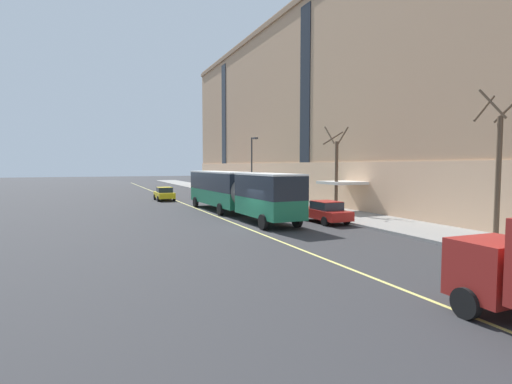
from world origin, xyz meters
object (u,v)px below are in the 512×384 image
object	(u,v)px
parked_car_green_2	(277,203)
street_tree_near_corner	(497,168)
street_tree_mid_block	(336,170)
parked_car_white_3	(222,192)
parked_car_green_4	(244,196)
parked_car_red_0	(203,188)
taxi_cab	(164,194)
street_lamp	(253,162)
city_bus	(236,190)
parked_car_red_5	(325,212)

from	to	relation	value
parked_car_green_2	street_tree_near_corner	world-z (taller)	street_tree_near_corner
street_tree_mid_block	parked_car_white_3	bearing A→B (deg)	100.18
parked_car_white_3	parked_car_green_4	distance (m)	7.78
parked_car_red_0	taxi_cab	bearing A→B (deg)	-127.54
parked_car_white_3	street_tree_mid_block	size ratio (longest dim) A/B	0.63
parked_car_white_3	parked_car_green_2	bearing A→B (deg)	-90.55
street_lamp	city_bus	bearing A→B (deg)	-118.76
parked_car_red_5	taxi_cab	xyz separation A→B (m)	(-7.33, 22.68, -0.00)
parked_car_green_2	taxi_cab	bearing A→B (deg)	115.32
parked_car_white_3	parked_car_red_5	distance (m)	23.56
parked_car_white_3	parked_car_green_4	size ratio (longest dim) A/B	1.00
parked_car_red_0	street_tree_near_corner	xyz separation A→B (m)	(3.67, -42.33, 3.17)
parked_car_red_0	parked_car_red_5	bearing A→B (deg)	-89.75
parked_car_green_2	street_tree_near_corner	xyz separation A→B (m)	(3.68, -17.81, 3.18)
city_bus	parked_car_red_0	world-z (taller)	city_bus
parked_car_green_4	parked_car_red_5	xyz separation A→B (m)	(0.07, -15.77, 0.00)
parked_car_green_4	street_tree_near_corner	world-z (taller)	street_tree_near_corner
parked_car_red_0	taxi_cab	distance (m)	11.80
city_bus	street_lamp	size ratio (longest dim) A/B	2.59
city_bus	taxi_cab	bearing A→B (deg)	100.33
parked_car_red_5	parked_car_white_3	bearing A→B (deg)	90.00
street_lamp	parked_car_green_2	bearing A→B (deg)	-100.44
city_bus	street_lamp	distance (m)	12.91
parked_car_green_2	taxi_cab	size ratio (longest dim) A/B	1.08
taxi_cab	street_tree_near_corner	size ratio (longest dim) A/B	0.54
parked_car_white_3	taxi_cab	distance (m)	7.38
parked_car_green_4	parked_car_green_2	bearing A→B (deg)	-90.58
parked_car_green_4	street_tree_near_corner	distance (m)	26.51
street_tree_mid_block	street_lamp	world-z (taller)	street_tree_mid_block
parked_car_green_2	street_tree_mid_block	xyz separation A→B (m)	(3.69, -3.65, 2.89)
taxi_cab	street_tree_mid_block	world-z (taller)	street_tree_mid_block
parked_car_green_4	street_lamp	xyz separation A→B (m)	(1.78, 1.87, 3.69)
taxi_cab	street_lamp	distance (m)	10.98
street_tree_mid_block	street_lamp	distance (m)	13.92
parked_car_red_5	street_tree_mid_block	world-z (taller)	street_tree_mid_block
parked_car_white_3	parked_car_red_5	size ratio (longest dim) A/B	0.99
parked_car_red_0	parked_car_red_5	world-z (taller)	same
parked_car_red_5	street_lamp	size ratio (longest dim) A/B	0.64
parked_car_red_0	taxi_cab	xyz separation A→B (m)	(-7.19, -9.36, -0.00)
taxi_cab	street_lamp	xyz separation A→B (m)	(9.04, -5.03, 3.69)
parked_car_red_5	parked_car_red_0	bearing A→B (deg)	90.25
city_bus	parked_car_red_5	world-z (taller)	city_bus
parked_car_green_2	street_tree_mid_block	distance (m)	5.94
street_tree_near_corner	parked_car_green_2	bearing A→B (deg)	101.68
parked_car_green_2	street_tree_near_corner	bearing A→B (deg)	-78.32
street_lamp	parked_car_red_5	bearing A→B (deg)	-95.54
street_lamp	parked_car_red_0	bearing A→B (deg)	97.33
city_bus	street_tree_mid_block	distance (m)	8.51
parked_car_green_2	taxi_cab	world-z (taller)	same
parked_car_green_2	parked_car_red_0	bearing A→B (deg)	89.96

